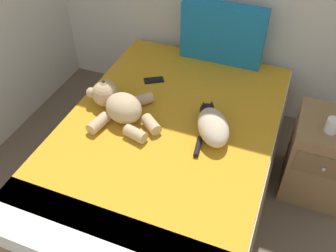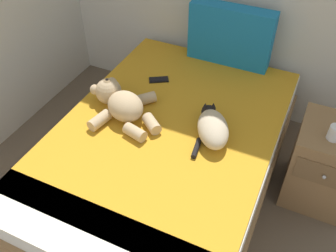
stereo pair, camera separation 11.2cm
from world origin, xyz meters
name	(u,v)px [view 2 (the right image)]	position (x,y,z in m)	size (l,w,h in m)	color
bed	(167,157)	(1.43, 2.79, 0.27)	(1.41, 2.07, 0.55)	olive
patterned_cushion	(230,36)	(1.54, 3.73, 0.78)	(0.65, 0.14, 0.46)	#1972AD
cat	(212,127)	(1.72, 2.85, 0.62)	(0.33, 0.44, 0.15)	#C6B293
teddy_bear	(121,103)	(1.08, 2.80, 0.63)	(0.60, 0.49, 0.20)	tan
cell_phone	(159,80)	(1.15, 3.25, 0.55)	(0.16, 0.14, 0.01)	black
nightstand	(323,164)	(2.44, 3.15, 0.31)	(0.42, 0.49, 0.61)	olive
mug	(335,133)	(2.42, 3.07, 0.66)	(0.12, 0.08, 0.09)	silver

